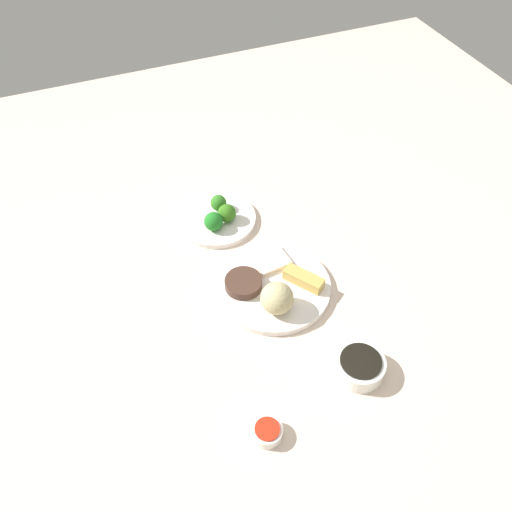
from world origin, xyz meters
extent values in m
cube|color=beige|center=(0.00, 0.00, 0.01)|extent=(2.20, 2.20, 0.02)
cylinder|color=white|center=(-0.01, -0.01, 0.03)|extent=(0.26, 0.26, 0.02)
sphere|color=tan|center=(0.05, -0.03, 0.07)|extent=(0.07, 0.07, 0.07)
cube|color=tan|center=(0.01, 0.06, 0.05)|extent=(0.09, 0.08, 0.03)
cube|color=beige|center=(-0.08, 0.01, 0.04)|extent=(0.08, 0.09, 0.01)
cylinder|color=#442D22|center=(-0.03, -0.07, 0.05)|extent=(0.08, 0.08, 0.02)
cylinder|color=white|center=(-0.27, -0.05, 0.03)|extent=(0.20, 0.20, 0.01)
sphere|color=#1F7422|center=(-0.24, -0.07, 0.06)|extent=(0.05, 0.05, 0.05)
sphere|color=#307421|center=(-0.30, -0.04, 0.05)|extent=(0.04, 0.04, 0.04)
sphere|color=#33701B|center=(-0.25, -0.03, 0.06)|extent=(0.05, 0.05, 0.05)
cylinder|color=white|center=(0.25, 0.06, 0.04)|extent=(0.10, 0.10, 0.04)
cylinder|color=black|center=(0.25, 0.06, 0.06)|extent=(0.08, 0.08, 0.00)
cylinder|color=white|center=(0.30, -0.16, 0.03)|extent=(0.06, 0.06, 0.02)
cylinder|color=red|center=(0.30, -0.16, 0.05)|extent=(0.05, 0.05, 0.00)
camera|label=1|loc=(0.68, -0.33, 0.97)|focal=37.42mm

